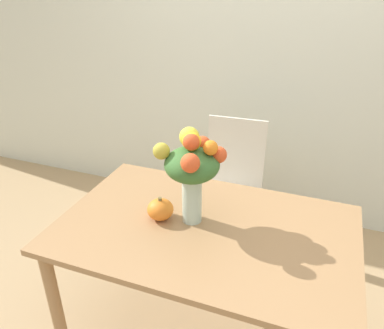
# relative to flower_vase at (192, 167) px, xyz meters

# --- Properties ---
(wall_back) EXTENTS (8.00, 0.06, 2.70)m
(wall_back) POSITION_rel_flower_vase_xyz_m (0.07, 1.42, 0.30)
(wall_back) COLOR silver
(wall_back) RESTS_ON ground_plane
(dining_table) EXTENTS (1.36, 0.87, 0.77)m
(dining_table) POSITION_rel_flower_vase_xyz_m (0.07, -0.03, -0.39)
(dining_table) COLOR #9E754C
(dining_table) RESTS_ON ground_plane
(flower_vase) EXTENTS (0.31, 0.29, 0.46)m
(flower_vase) POSITION_rel_flower_vase_xyz_m (0.00, 0.00, 0.00)
(flower_vase) COLOR #B2CCBC
(flower_vase) RESTS_ON dining_table
(pumpkin) EXTENTS (0.13, 0.13, 0.11)m
(pumpkin) POSITION_rel_flower_vase_xyz_m (-0.15, -0.04, -0.23)
(pumpkin) COLOR orange
(pumpkin) RESTS_ON dining_table
(dining_chair_near_window) EXTENTS (0.44, 0.44, 0.96)m
(dining_chair_near_window) POSITION_rel_flower_vase_xyz_m (-0.02, 0.81, -0.57)
(dining_chair_near_window) COLOR silver
(dining_chair_near_window) RESTS_ON ground_plane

